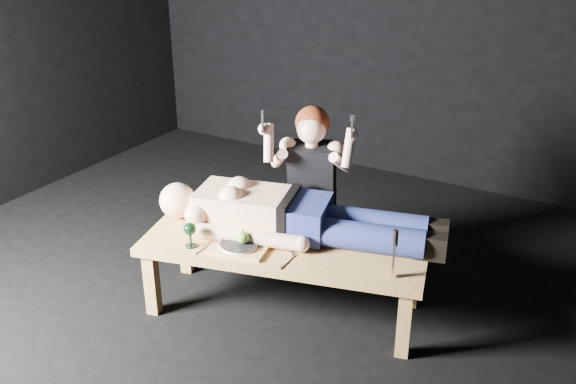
# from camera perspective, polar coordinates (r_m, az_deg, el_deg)

# --- Properties ---
(ground) EXTENTS (5.00, 5.00, 0.00)m
(ground) POSITION_cam_1_polar(r_m,az_deg,el_deg) (3.91, -4.30, -10.39)
(ground) COLOR black
(ground) RESTS_ON ground
(back_wall) EXTENTS (5.00, 0.00, 5.00)m
(back_wall) POSITION_cam_1_polar(r_m,az_deg,el_deg) (5.51, 10.48, 16.34)
(back_wall) COLOR black
(back_wall) RESTS_ON ground
(table) EXTENTS (1.73, 0.99, 0.45)m
(table) POSITION_cam_1_polar(r_m,az_deg,el_deg) (3.79, -0.38, -7.53)
(table) COLOR tan
(table) RESTS_ON ground
(lying_man) EXTENTS (1.84, 0.96, 0.28)m
(lying_man) POSITION_cam_1_polar(r_m,az_deg,el_deg) (3.71, 0.98, -1.76)
(lying_man) COLOR #D5A887
(lying_man) RESTS_ON table
(kneeling_woman) EXTENTS (0.82, 0.86, 1.17)m
(kneeling_woman) POSITION_cam_1_polar(r_m,az_deg,el_deg) (4.07, 2.29, 0.53)
(kneeling_woman) COLOR black
(kneeling_woman) RESTS_ON ground
(serving_tray) EXTENTS (0.37, 0.30, 0.02)m
(serving_tray) POSITION_cam_1_polar(r_m,az_deg,el_deg) (3.62, -4.38, -4.94)
(serving_tray) COLOR tan
(serving_tray) RESTS_ON table
(plate) EXTENTS (0.26, 0.26, 0.02)m
(plate) POSITION_cam_1_polar(r_m,az_deg,el_deg) (3.61, -4.38, -4.69)
(plate) COLOR white
(plate) RESTS_ON serving_tray
(apple) EXTENTS (0.07, 0.07, 0.07)m
(apple) POSITION_cam_1_polar(r_m,az_deg,el_deg) (3.59, -4.04, -4.10)
(apple) COLOR #4E9F27
(apple) RESTS_ON plate
(goblet) EXTENTS (0.09, 0.09, 0.15)m
(goblet) POSITION_cam_1_polar(r_m,az_deg,el_deg) (3.64, -8.73, -3.81)
(goblet) COLOR black
(goblet) RESTS_ON table
(fork_flat) EXTENTS (0.02, 0.17, 0.01)m
(fork_flat) POSITION_cam_1_polar(r_m,az_deg,el_deg) (3.65, -7.54, -4.94)
(fork_flat) COLOR #B2B2B7
(fork_flat) RESTS_ON table
(knife_flat) EXTENTS (0.02, 0.17, 0.01)m
(knife_flat) POSITION_cam_1_polar(r_m,az_deg,el_deg) (3.48, -0.10, -6.25)
(knife_flat) COLOR #B2B2B7
(knife_flat) RESTS_ON table
(spoon_flat) EXTENTS (0.17, 0.08, 0.01)m
(spoon_flat) POSITION_cam_1_polar(r_m,az_deg,el_deg) (3.60, -0.20, -5.20)
(spoon_flat) COLOR #B2B2B7
(spoon_flat) RESTS_ON table
(carving_knife) EXTENTS (0.04, 0.05, 0.28)m
(carving_knife) POSITION_cam_1_polar(r_m,az_deg,el_deg) (3.33, 9.47, -5.47)
(carving_knife) COLOR #B2B2B7
(carving_knife) RESTS_ON table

